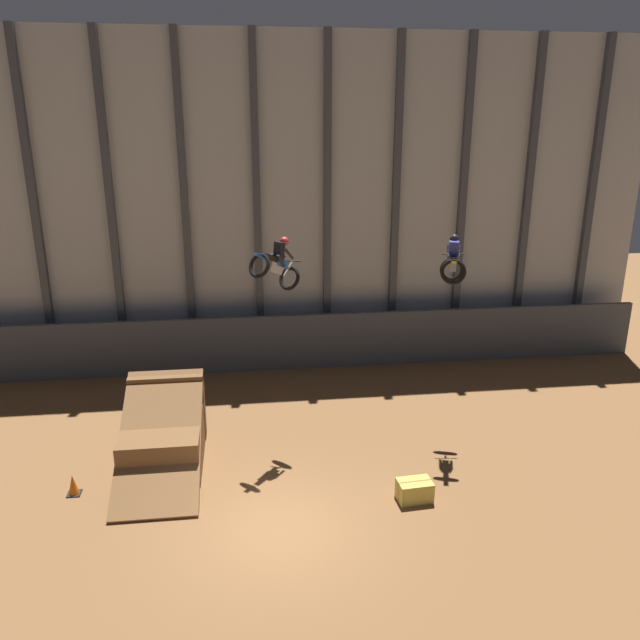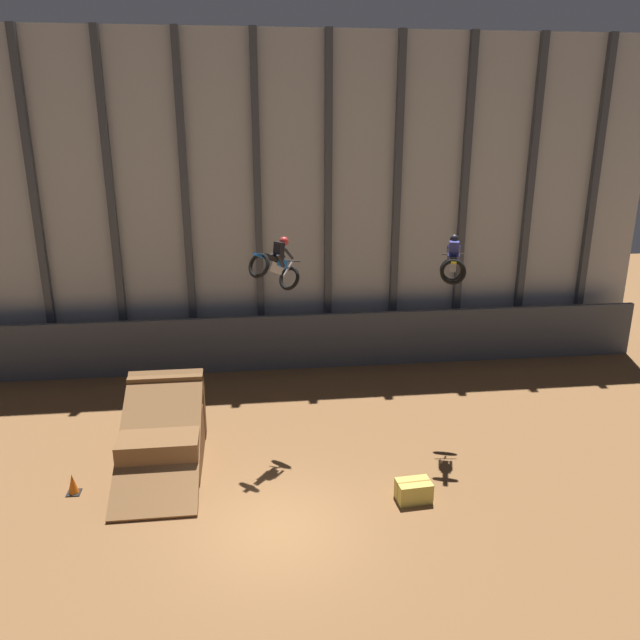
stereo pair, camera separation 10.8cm
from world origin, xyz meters
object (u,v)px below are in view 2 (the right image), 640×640
object	(u,v)px
dirt_ramp	(164,434)
hay_bale_trackside	(414,491)
rider_bike_left_air	(276,264)
rider_bike_right_air	(453,263)
traffic_cone_near_ramp	(73,484)

from	to	relation	value
dirt_ramp	hay_bale_trackside	bearing A→B (deg)	-24.06
dirt_ramp	rider_bike_left_air	world-z (taller)	rider_bike_left_air
rider_bike_right_air	hay_bale_trackside	size ratio (longest dim) A/B	1.89
hay_bale_trackside	rider_bike_left_air	bearing A→B (deg)	132.88
dirt_ramp	traffic_cone_near_ramp	world-z (taller)	dirt_ramp
dirt_ramp	rider_bike_right_air	world-z (taller)	rider_bike_right_air
dirt_ramp	rider_bike_right_air	bearing A→B (deg)	2.45
traffic_cone_near_ramp	hay_bale_trackside	bearing A→B (deg)	-8.80
dirt_ramp	rider_bike_right_air	xyz separation A→B (m)	(8.64, 0.37, 4.85)
rider_bike_right_air	dirt_ramp	bearing A→B (deg)	-159.97
dirt_ramp	hay_bale_trackside	size ratio (longest dim) A/B	4.95
rider_bike_left_air	hay_bale_trackside	xyz separation A→B (m)	(3.33, -3.59, -5.42)
dirt_ramp	rider_bike_left_air	xyz separation A→B (m)	(3.46, 0.55, 4.91)
dirt_ramp	rider_bike_left_air	size ratio (longest dim) A/B	2.73
hay_bale_trackside	rider_bike_right_air	bearing A→B (deg)	61.58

